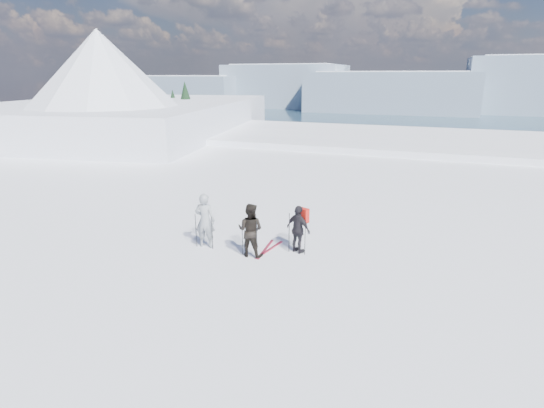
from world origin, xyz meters
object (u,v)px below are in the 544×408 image
Objects in this scene: skier_grey at (205,221)px; skis_loose at (267,249)px; skier_dark at (250,230)px; skier_pack at (298,229)px.

skier_grey is 2.34m from skis_loose.
skis_loose is at bearing -118.84° from skier_dark.
skier_grey is at bearing -5.23° from skier_dark.
skier_pack is (3.12, 0.65, -0.14)m from skier_grey.
skier_dark reaches higher than skier_pack.
skier_grey is 1.17× the size of skier_pack.
skier_pack reaches higher than skis_loose.
skier_dark is 1.10× the size of skier_pack.
skier_grey reaches higher than skier_dark.
skier_pack is 0.96× the size of skis_loose.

